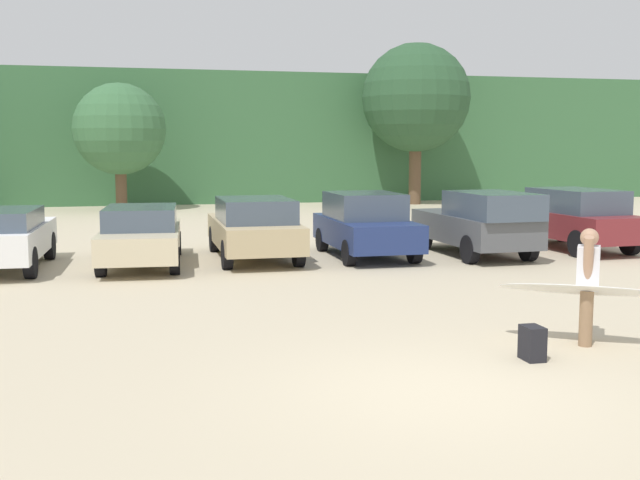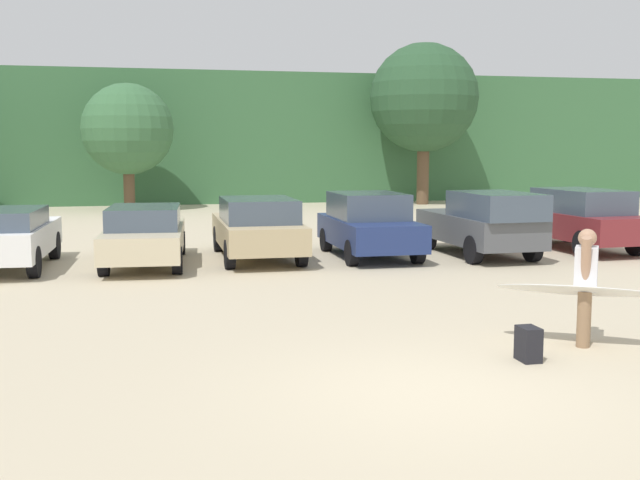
{
  "view_description": "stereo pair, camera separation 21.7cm",
  "coord_description": "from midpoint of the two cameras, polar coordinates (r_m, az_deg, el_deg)",
  "views": [
    {
      "loc": [
        -3.36,
        -7.91,
        2.76
      ],
      "look_at": [
        -0.1,
        5.44,
        1.1
      ],
      "focal_mm": 43.38,
      "sensor_mm": 36.0,
      "label": 1
    },
    {
      "loc": [
        -3.15,
        -7.96,
        2.76
      ],
      "look_at": [
        -0.1,
        5.44,
        1.1
      ],
      "focal_mm": 43.38,
      "sensor_mm": 36.0,
      "label": 2
    }
  ],
  "objects": [
    {
      "name": "parked_car_tan",
      "position": [
        19.11,
        -4.32,
        0.99
      ],
      "size": [
        1.91,
        4.68,
        1.52
      ],
      "rotation": [
        0.0,
        0.0,
        1.56
      ],
      "color": "tan",
      "rests_on": "ground_plane"
    },
    {
      "name": "backpack_dropped",
      "position": [
        10.47,
        15.7,
        -7.4
      ],
      "size": [
        0.24,
        0.34,
        0.45
      ],
      "color": "black",
      "rests_on": "ground_plane"
    },
    {
      "name": "parked_car_white",
      "position": [
        18.78,
        -21.9,
        0.3
      ],
      "size": [
        1.99,
        4.42,
        1.4
      ],
      "rotation": [
        0.0,
        0.0,
        1.53
      ],
      "color": "white",
      "rests_on": "ground_plane"
    },
    {
      "name": "tree_right",
      "position": [
        37.9,
        7.85,
        10.32
      ],
      "size": [
        5.2,
        5.2,
        7.71
      ],
      "color": "brown",
      "rests_on": "ground_plane"
    },
    {
      "name": "parked_car_maroon",
      "position": [
        21.95,
        18.76,
        1.57
      ],
      "size": [
        1.94,
        4.56,
        1.64
      ],
      "rotation": [
        0.0,
        0.0,
        1.62
      ],
      "color": "maroon",
      "rests_on": "ground_plane"
    },
    {
      "name": "ground_plane",
      "position": [
        9.01,
        9.22,
        -11.06
      ],
      "size": [
        120.0,
        120.0,
        0.0
      ],
      "primitive_type": "plane",
      "color": "#C1B293"
    },
    {
      "name": "person_adult",
      "position": [
        11.41,
        19.52,
        -2.78
      ],
      "size": [
        0.5,
        0.66,
        1.64
      ],
      "rotation": [
        0.0,
        0.0,
        2.55
      ],
      "color": "#8C6B4C",
      "rests_on": "ground_plane"
    },
    {
      "name": "parked_car_navy",
      "position": [
        19.49,
        3.94,
        1.17
      ],
      "size": [
        1.84,
        4.03,
        1.61
      ],
      "rotation": [
        0.0,
        0.0,
        1.57
      ],
      "color": "navy",
      "rests_on": "ground_plane"
    },
    {
      "name": "parked_car_champagne",
      "position": [
        18.6,
        -12.45,
        0.45
      ],
      "size": [
        2.06,
        4.86,
        1.38
      ],
      "rotation": [
        0.0,
        0.0,
        1.5
      ],
      "color": "beige",
      "rests_on": "ground_plane"
    },
    {
      "name": "surfboard_white",
      "position": [
        11.36,
        19.05,
        -3.55
      ],
      "size": [
        2.23,
        1.71,
        0.29
      ],
      "rotation": [
        0.0,
        0.0,
        2.59
      ],
      "color": "white"
    },
    {
      "name": "tree_center_left",
      "position": [
        34.73,
        -13.84,
        7.92
      ],
      "size": [
        3.95,
        3.95,
        5.51
      ],
      "color": "brown",
      "rests_on": "ground_plane"
    },
    {
      "name": "parked_car_dark_gray",
      "position": [
        19.91,
        12.26,
        1.29
      ],
      "size": [
        1.86,
        4.38,
        1.67
      ],
      "rotation": [
        0.0,
        0.0,
        1.6
      ],
      "color": "#4C4F54",
      "rests_on": "ground_plane"
    },
    {
      "name": "hillside_ridge",
      "position": [
        43.77,
        -8.6,
        7.39
      ],
      "size": [
        108.0,
        12.0,
        6.42
      ],
      "primitive_type": "cube",
      "color": "#38663D",
      "rests_on": "ground_plane"
    }
  ]
}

